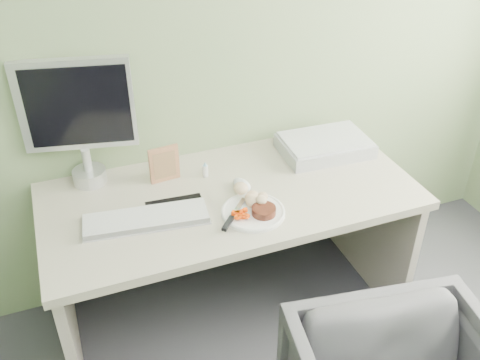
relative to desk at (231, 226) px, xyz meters
name	(u,v)px	position (x,y,z in m)	size (l,w,h in m)	color
wall_back	(199,23)	(0.00, 0.38, 0.80)	(3.50, 3.50, 0.00)	gray
desk	(231,226)	(0.00, 0.00, 0.00)	(1.60, 0.75, 0.73)	beige
plate	(253,212)	(0.04, -0.17, 0.19)	(0.26, 0.26, 0.01)	white
steak	(264,211)	(0.07, -0.21, 0.21)	(0.10, 0.10, 0.03)	black
potato_pile	(252,195)	(0.06, -0.11, 0.23)	(0.11, 0.08, 0.06)	tan
carrot_heap	(241,213)	(-0.02, -0.19, 0.22)	(0.06, 0.05, 0.04)	#FF4505
steak_knife	(231,218)	(-0.07, -0.20, 0.21)	(0.16, 0.18, 0.02)	silver
mousepad	(177,212)	(-0.25, -0.06, 0.18)	(0.24, 0.21, 0.00)	black
keyboard	(146,218)	(-0.38, -0.07, 0.20)	(0.49, 0.14, 0.02)	white
computer_mouse	(242,185)	(0.06, 0.01, 0.20)	(0.06, 0.11, 0.04)	white
photo_frame	(164,164)	(-0.24, 0.19, 0.27)	(0.13, 0.02, 0.17)	#A36F4C
eyedrop_bottle	(205,170)	(-0.06, 0.16, 0.22)	(0.03, 0.03, 0.07)	white
scanner	(325,146)	(0.54, 0.16, 0.22)	(0.42, 0.28, 0.06)	#B5B8BC
monitor	(78,116)	(-0.55, 0.32, 0.50)	(0.46, 0.17, 0.56)	silver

